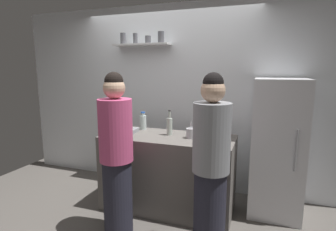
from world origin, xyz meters
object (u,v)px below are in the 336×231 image
Objects in this scene: baking_pan at (123,130)px; person_grey_hoodie at (211,167)px; wine_bottle_green_glass at (128,128)px; water_bottle_plastic at (143,122)px; wine_bottle_pale_glass at (169,126)px; person_pink_top at (117,156)px; refrigerator at (277,148)px; wine_bottle_dark_glass at (226,138)px; wine_bottle_amber_glass at (227,128)px; utensil_holder at (191,133)px.

person_grey_hoodie is (1.23, -0.61, -0.11)m from baking_pan.
water_bottle_plastic is (-0.02, 0.45, -0.01)m from wine_bottle_green_glass.
baking_pan is 0.61m from wine_bottle_pale_glass.
person_pink_top is at bearing -83.20° from water_bottle_plastic.
refrigerator is 1.68m from water_bottle_plastic.
wine_bottle_dark_glass is 0.93× the size of wine_bottle_amber_glass.
water_bottle_plastic is at bearing 125.63° from person_grey_hoodie.
person_pink_top reaches higher than utensil_holder.
wine_bottle_pale_glass is 1.15× the size of wine_bottle_dark_glass.
utensil_holder is at bearing -70.89° from person_pink_top.
wine_bottle_amber_glass is at bearing 8.32° from baking_pan.
person_grey_hoodie is at bearing -101.05° from wine_bottle_dark_glass.
wine_bottle_amber_glass is (1.28, 0.19, 0.09)m from baking_pan.
wine_bottle_pale_glass reaches higher than wine_bottle_amber_glass.
refrigerator reaches higher than water_bottle_plastic.
baking_pan is 1.38m from person_grey_hoodie.
utensil_holder is 0.84× the size of wine_bottle_dark_glass.
wine_bottle_dark_glass is 0.16× the size of person_grey_hoodie.
wine_bottle_green_glass is 0.19× the size of person_grey_hoodie.
wine_bottle_green_glass is 1.12m from wine_bottle_dark_glass.
person_pink_top is at bearing -78.55° from wine_bottle_green_glass.
person_pink_top is (-0.96, -0.04, 0.00)m from person_grey_hoodie.
refrigerator is at bearing 16.09° from wine_bottle_amber_glass.
wine_bottle_dark_glass reaches higher than baking_pan.
refrigerator is 1.76m from wine_bottle_green_glass.
wine_bottle_green_glass is at bearing -49.40° from baking_pan.
water_bottle_plastic is (-1.14, 0.45, 0.00)m from wine_bottle_dark_glass.
wine_bottle_green_glass is at bearing -161.61° from utensil_holder.
wine_bottle_green_glass is at bearing -159.38° from wine_bottle_amber_glass.
wine_bottle_dark_glass is at bearing -85.45° from wine_bottle_amber_glass.
wine_bottle_dark_glass is at bearing -22.02° from wine_bottle_pale_glass.
refrigerator is 5.60× the size of wine_bottle_amber_glass.
wine_bottle_amber_glass is (1.08, 0.41, -0.01)m from wine_bottle_green_glass.
person_grey_hoodie is at bearing -93.05° from wine_bottle_amber_glass.
wine_bottle_green_glass is at bearing 179.83° from wine_bottle_dark_glass.
refrigerator is 4.73× the size of baking_pan.
wine_bottle_amber_glass is at bearing 10.53° from wine_bottle_pale_glass.
wine_bottle_amber_glass is (0.67, 0.13, -0.00)m from wine_bottle_pale_glass.
wine_bottle_green_glass is 1.13m from person_grey_hoodie.
baking_pan is 1.33m from wine_bottle_dark_glass.
wine_bottle_green_glass is 1.34× the size of water_bottle_plastic.
refrigerator is at bearing -85.55° from person_pink_top.
water_bottle_plastic is 0.90m from person_pink_top.
wine_bottle_amber_glass is at bearing 24.41° from utensil_holder.
wine_bottle_green_glass is at bearing -16.57° from person_pink_top.
wine_bottle_green_glass is at bearing -87.69° from water_bottle_plastic.
refrigerator is at bearing 13.09° from wine_bottle_pale_glass.
wine_bottle_dark_glass is 0.41m from wine_bottle_amber_glass.
wine_bottle_pale_glass is 0.94m from person_grey_hoodie.
wine_bottle_dark_glass is (0.43, -0.23, 0.04)m from utensil_holder.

